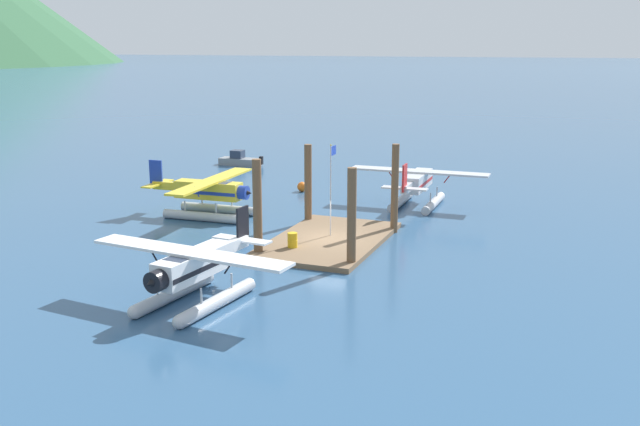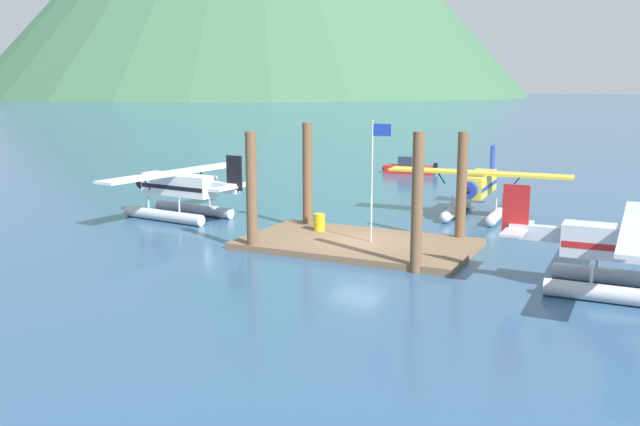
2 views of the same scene
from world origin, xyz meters
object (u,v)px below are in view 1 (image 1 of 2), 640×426
object	(u,v)px
seaplane_yellow_bow_right	(209,195)
boat_grey_open_east	(239,160)
flagpole	(331,179)
seaplane_white_port_fwd	(194,272)
fuel_drum	(292,240)
seaplane_silver_stbd_aft	(418,186)
mooring_buoy	(302,187)

from	to	relation	value
seaplane_yellow_bow_right	boat_grey_open_east	xyz separation A→B (m)	(20.45, 8.28, -1.09)
flagpole	boat_grey_open_east	bearing A→B (deg)	38.67
seaplane_white_port_fwd	boat_grey_open_east	bearing A→B (deg)	24.43
fuel_drum	seaplane_silver_stbd_aft	size ratio (longest dim) A/B	0.08
seaplane_yellow_bow_right	seaplane_silver_stbd_aft	size ratio (longest dim) A/B	1.00
mooring_buoy	seaplane_silver_stbd_aft	world-z (taller)	seaplane_silver_stbd_aft
flagpole	boat_grey_open_east	size ratio (longest dim) A/B	1.17
mooring_buoy	fuel_drum	bearing A→B (deg)	-159.28
fuel_drum	mooring_buoy	world-z (taller)	fuel_drum
seaplane_silver_stbd_aft	seaplane_white_port_fwd	size ratio (longest dim) A/B	0.99
mooring_buoy	seaplane_white_port_fwd	distance (m)	26.56
flagpole	seaplane_white_port_fwd	distance (m)	13.32
seaplane_white_port_fwd	seaplane_yellow_bow_right	bearing A→B (deg)	27.47
fuel_drum	mooring_buoy	xyz separation A→B (m)	(16.47, 6.23, -0.33)
flagpole	fuel_drum	size ratio (longest dim) A/B	6.50
mooring_buoy	seaplane_yellow_bow_right	xyz separation A→B (m)	(-10.55, 2.69, 1.17)
mooring_buoy	seaplane_white_port_fwd	size ratio (longest dim) A/B	0.08
flagpole	mooring_buoy	world-z (taller)	flagpole
seaplane_yellow_bow_right	boat_grey_open_east	distance (m)	22.08
fuel_drum	seaplane_white_port_fwd	world-z (taller)	seaplane_white_port_fwd
seaplane_yellow_bow_right	flagpole	bearing A→B (deg)	-103.85
boat_grey_open_east	seaplane_white_port_fwd	bearing A→B (deg)	-155.57
mooring_buoy	seaplane_yellow_bow_right	world-z (taller)	seaplane_yellow_bow_right
fuel_drum	mooring_buoy	size ratio (longest dim) A/B	1.08
seaplane_silver_stbd_aft	boat_grey_open_east	bearing A→B (deg)	60.90
seaplane_silver_stbd_aft	seaplane_white_port_fwd	distance (m)	24.60
flagpole	fuel_drum	bearing A→B (deg)	161.44
seaplane_yellow_bow_right	seaplane_silver_stbd_aft	world-z (taller)	same
seaplane_yellow_bow_right	boat_grey_open_east	world-z (taller)	seaplane_yellow_bow_right
mooring_buoy	seaplane_yellow_bow_right	size ratio (longest dim) A/B	0.08
seaplane_white_port_fwd	boat_grey_open_east	size ratio (longest dim) A/B	2.14
seaplane_silver_stbd_aft	seaplane_yellow_bow_right	bearing A→B (deg)	124.05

